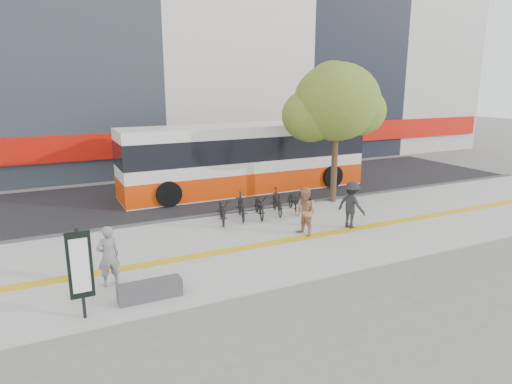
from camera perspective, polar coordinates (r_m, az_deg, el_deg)
name	(u,v)px	position (r m, az deg, el deg)	size (l,w,h in m)	color
ground	(227,266)	(13.82, -3.69, -9.42)	(120.00, 120.00, 0.00)	slate
sidewalk	(210,249)	(15.10, -5.87, -7.23)	(40.00, 7.00, 0.08)	gray
tactile_strip	(215,253)	(14.65, -5.19, -7.71)	(40.00, 0.45, 0.01)	gold
street	(156,198)	(21.99, -12.61, -0.77)	(40.00, 8.00, 0.06)	black
curb	(180,220)	(18.25, -9.66, -3.51)	(40.00, 0.25, 0.14)	#3E3E41
bench	(150,290)	(11.96, -13.32, -12.04)	(1.60, 0.45, 0.45)	#3E3E41
signboard	(80,267)	(11.07, -21.45, -8.81)	(0.55, 0.10, 2.20)	black
street_tree	(335,104)	(20.46, 9.99, 11.01)	(4.40, 3.80, 6.31)	#3B2A1B
bus	(246,160)	(22.62, -1.28, 4.10)	(12.51, 2.97, 3.33)	silver
bicycle_row	(260,205)	(18.27, 0.46, -1.62)	(4.41, 1.94, 1.07)	black
seated_woman	(108,256)	(12.73, -18.27, -7.75)	(0.61, 0.40, 1.68)	black
pedestrian_tan	(305,212)	(16.01, 6.28, -2.54)	(0.85, 0.66, 1.75)	#A7744F
pedestrian_dark	(351,205)	(17.16, 12.03, -1.62)	(1.15, 0.66, 1.77)	black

